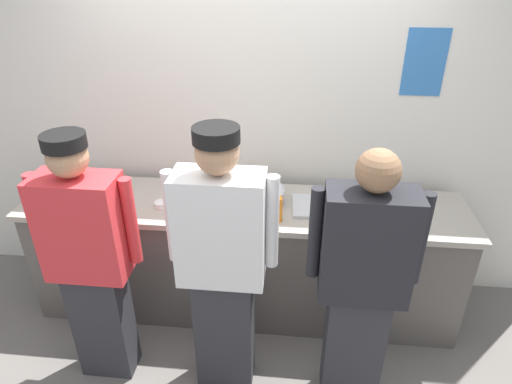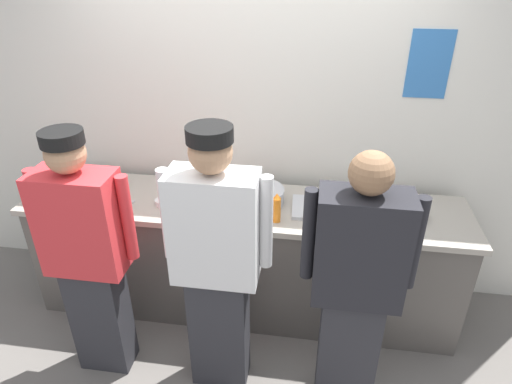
# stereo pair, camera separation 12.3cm
# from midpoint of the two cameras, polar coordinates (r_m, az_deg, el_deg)

# --- Properties ---
(ground_plane) EXTENTS (9.00, 9.00, 0.00)m
(ground_plane) POSITION_cam_midpoint_polar(r_m,az_deg,el_deg) (3.36, -3.27, -17.98)
(ground_plane) COLOR slate
(wall_back) EXTENTS (4.78, 0.11, 2.70)m
(wall_back) POSITION_cam_midpoint_polar(r_m,az_deg,el_deg) (3.28, -1.76, 9.23)
(wall_back) COLOR silver
(wall_back) RESTS_ON ground
(prep_counter) EXTENTS (3.05, 0.65, 0.90)m
(prep_counter) POSITION_cam_midpoint_polar(r_m,az_deg,el_deg) (3.31, -2.57, -8.26)
(prep_counter) COLOR #56514C
(prep_counter) RESTS_ON ground
(chef_near_left) EXTENTS (0.60, 0.24, 1.64)m
(chef_near_left) POSITION_cam_midpoint_polar(r_m,az_deg,el_deg) (2.78, -21.60, -7.95)
(chef_near_left) COLOR #2D2D33
(chef_near_left) RESTS_ON ground
(chef_center) EXTENTS (0.61, 0.24, 1.71)m
(chef_center) POSITION_cam_midpoint_polar(r_m,az_deg,el_deg) (2.51, -5.78, -8.94)
(chef_center) COLOR #2D2D33
(chef_center) RESTS_ON ground
(chef_far_right) EXTENTS (0.60, 0.24, 1.64)m
(chef_far_right) POSITION_cam_midpoint_polar(r_m,az_deg,el_deg) (2.50, 11.94, -11.18)
(chef_far_right) COLOR #2D2D33
(chef_far_right) RESTS_ON ground
(plate_stack_front) EXTENTS (0.20, 0.20, 0.10)m
(plate_stack_front) POSITION_cam_midpoint_polar(r_m,az_deg,el_deg) (3.44, -21.72, 0.88)
(plate_stack_front) COLOR white
(plate_stack_front) RESTS_ON prep_counter
(plate_stack_rear) EXTENTS (0.24, 0.24, 0.05)m
(plate_stack_rear) POSITION_cam_midpoint_polar(r_m,az_deg,el_deg) (3.07, 17.71, -2.33)
(plate_stack_rear) COLOR white
(plate_stack_rear) RESTS_ON prep_counter
(mixing_bowl_steel) EXTENTS (0.35, 0.35, 0.10)m
(mixing_bowl_steel) POSITION_cam_midpoint_polar(r_m,az_deg,el_deg) (3.05, -0.83, -0.47)
(mixing_bowl_steel) COLOR #B7BABF
(mixing_bowl_steel) RESTS_ON prep_counter
(sheet_tray) EXTENTS (0.45, 0.32, 0.02)m
(sheet_tray) POSITION_cam_midpoint_polar(r_m,az_deg,el_deg) (3.03, 7.64, -1.88)
(sheet_tray) COLOR #B7BABF
(sheet_tray) RESTS_ON prep_counter
(squeeze_bottle_primary) EXTENTS (0.05, 0.05, 0.20)m
(squeeze_bottle_primary) POSITION_cam_midpoint_polar(r_m,az_deg,el_deg) (2.82, 1.64, -2.01)
(squeeze_bottle_primary) COLOR orange
(squeeze_bottle_primary) RESTS_ON prep_counter
(ramekin_red_sauce) EXTENTS (0.09, 0.09, 0.04)m
(ramekin_red_sauce) POSITION_cam_midpoint_polar(r_m,az_deg,el_deg) (3.09, -13.10, -1.53)
(ramekin_red_sauce) COLOR white
(ramekin_red_sauce) RESTS_ON prep_counter
(ramekin_orange_sauce) EXTENTS (0.09, 0.09, 0.05)m
(ramekin_orange_sauce) POSITION_cam_midpoint_polar(r_m,az_deg,el_deg) (3.04, -7.75, -1.47)
(ramekin_orange_sauce) COLOR white
(ramekin_orange_sauce) RESTS_ON prep_counter
(deli_cup) EXTENTS (0.09, 0.09, 0.10)m
(deli_cup) POSITION_cam_midpoint_polar(r_m,az_deg,el_deg) (3.22, 15.82, 0.03)
(deli_cup) COLOR white
(deli_cup) RESTS_ON prep_counter
(chefs_knife) EXTENTS (0.28, 0.03, 0.02)m
(chefs_knife) POSITION_cam_midpoint_polar(r_m,az_deg,el_deg) (3.23, -19.10, -1.37)
(chefs_knife) COLOR #B7BABF
(chefs_knife) RESTS_ON prep_counter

